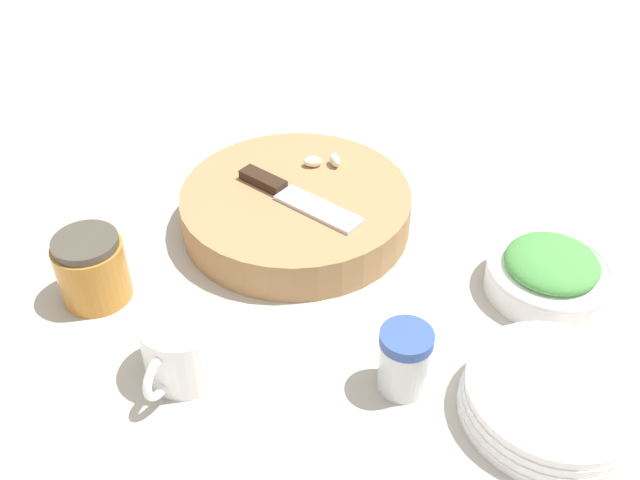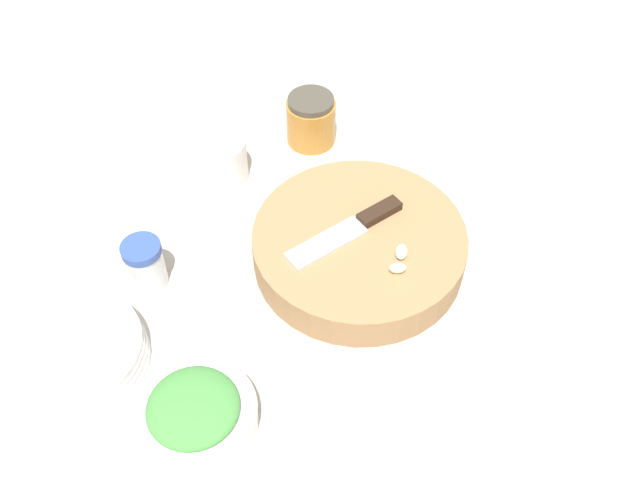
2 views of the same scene
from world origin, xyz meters
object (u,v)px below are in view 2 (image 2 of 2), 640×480
Objects in this scene: spice_jar at (145,264)px; plate_stack at (75,354)px; coffee_mug at (218,159)px; chef_knife at (353,228)px; herb_bowl at (195,414)px; garlic_cloves at (400,258)px; cutting_board at (359,247)px; honey_jar at (311,120)px.

plate_stack is (-0.15, 0.01, -0.02)m from spice_jar.
coffee_mug is 0.37m from plate_stack.
chef_knife is at bearing -36.68° from plate_stack.
herb_bowl is 1.30× the size of coffee_mug.
spice_jar is at bearing 115.16° from garlic_cloves.
spice_jar is (-0.14, 0.31, -0.02)m from garlic_cloves.
chef_knife is 0.39m from plate_stack.
chef_knife is 0.33m from herb_bowl.
spice_jar is at bearing 63.99° from chef_knife.
cutting_board is at bearing -11.61° from herb_bowl.
coffee_mug reaches higher than chef_knife.
cutting_board is 2.61× the size of coffee_mug.
honey_jar is at bearing -22.39° from chef_knife.
coffee_mug is at bearing 147.83° from honey_jar.
garlic_cloves is 0.43m from plate_stack.
herb_bowl is (-0.32, 0.05, -0.03)m from chef_knife.
herb_bowl reaches higher than cutting_board.
plate_stack is (-0.31, 0.25, -0.01)m from cutting_board.
honey_jar is at bearing 12.15° from herb_bowl.
garlic_cloves is at bearing -47.12° from plate_stack.
plate_stack is (0.00, 0.18, -0.01)m from herb_bowl.
honey_jar reaches higher than plate_stack.
garlic_cloves is at bearing -107.02° from cutting_board.
chef_knife is at bearing -102.13° from coffee_mug.
cutting_board reaches higher than plate_stack.
garlic_cloves is 0.72× the size of spice_jar.
honey_jar is at bearing -10.17° from spice_jar.
plate_stack is 2.16× the size of honey_jar.
chef_knife is at bearing 74.98° from cutting_board.
garlic_cloves is 0.30× the size of plate_stack.
cutting_board is 5.48× the size of garlic_cloves.
chef_knife is 3.23× the size of garlic_cloves.
cutting_board is at bearing -55.61° from spice_jar.
coffee_mug is 0.17m from honey_jar.
coffee_mug reaches higher than herb_bowl.
spice_jar is at bearing -2.25° from plate_stack.
herb_bowl is 0.18m from plate_stack.
cutting_board is 0.08m from garlic_cloves.
honey_jar reaches higher than herb_bowl.
plate_stack is (-0.29, 0.31, -0.04)m from garlic_cloves.
cutting_board is at bearing -167.38° from chef_knife.
cutting_board is at bearing 72.98° from garlic_cloves.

